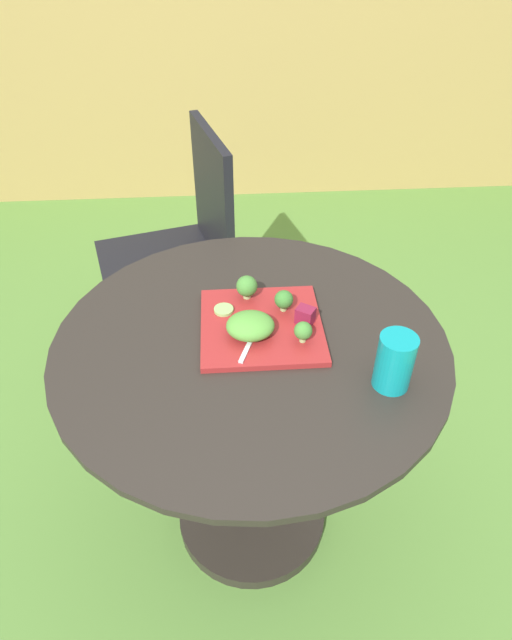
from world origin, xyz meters
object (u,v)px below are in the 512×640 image
object	(u,v)px
salad_plate	(261,326)
drinking_glass	(394,364)
fork	(254,335)
patio_chair	(185,238)

from	to	relation	value
salad_plate	drinking_glass	bearing A→B (deg)	-37.69
drinking_glass	fork	size ratio (longest dim) A/B	0.82
drinking_glass	fork	world-z (taller)	drinking_glass
patio_chair	fork	distance (m)	0.85
salad_plate	fork	distance (m)	0.05
patio_chair	drinking_glass	xyz separation A→B (m)	(0.46, -0.95, 0.26)
patio_chair	drinking_glass	distance (m)	1.09
fork	patio_chair	bearing A→B (deg)	103.65
patio_chair	fork	world-z (taller)	patio_chair
fork	drinking_glass	bearing A→B (deg)	-29.48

